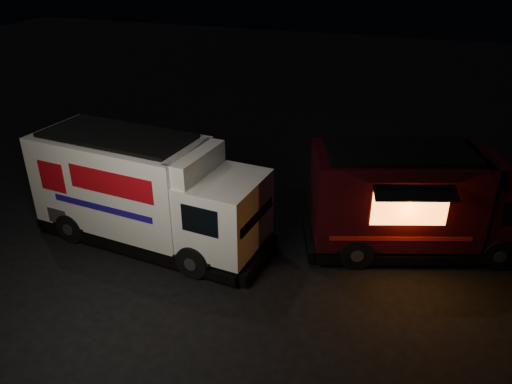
{
  "coord_description": "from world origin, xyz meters",
  "views": [
    {
      "loc": [
        4.75,
        -10.8,
        8.39
      ],
      "look_at": [
        0.22,
        2.0,
        1.48
      ],
      "focal_mm": 35.0,
      "sensor_mm": 36.0,
      "label": 1
    }
  ],
  "objects": [
    {
      "name": "red_truck",
      "position": [
        5.08,
        2.94,
        1.59
      ],
      "size": [
        7.26,
        4.59,
        3.17
      ],
      "primitive_type": null,
      "rotation": [
        0.0,
        0.0,
        0.33
      ],
      "color": "#32090D",
      "rests_on": "ground"
    },
    {
      "name": "white_truck",
      "position": [
        -2.64,
        0.61,
        1.67
      ],
      "size": [
        7.59,
        3.18,
        3.35
      ],
      "primitive_type": null,
      "rotation": [
        0.0,
        0.0,
        -0.09
      ],
      "color": "white",
      "rests_on": "ground"
    },
    {
      "name": "ground",
      "position": [
        0.0,
        0.0,
        0.0
      ],
      "size": [
        80.0,
        80.0,
        0.0
      ],
      "primitive_type": "plane",
      "color": "black",
      "rests_on": "ground"
    }
  ]
}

